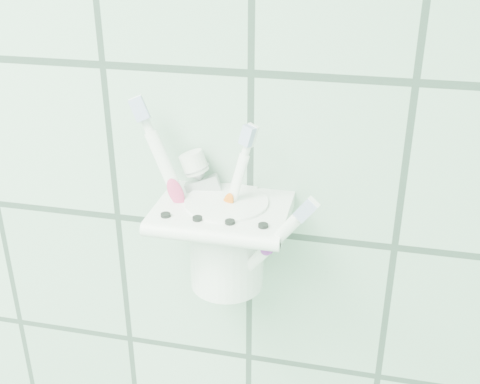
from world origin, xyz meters
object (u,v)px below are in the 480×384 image
object	(u,v)px
toothbrush_pink	(214,194)
toothbrush_orange	(235,207)
holder_bracket	(223,213)
cup	(227,240)
toothpaste_tube	(233,203)
toothbrush_blue	(208,202)

from	to	relation	value
toothbrush_pink	toothbrush_orange	bearing A→B (deg)	1.41
holder_bracket	toothbrush_pink	distance (m)	0.03
holder_bracket	cup	world-z (taller)	same
toothbrush_pink	toothbrush_orange	distance (m)	0.03
cup	toothbrush_orange	xyz separation A→B (m)	(0.01, -0.01, 0.05)
holder_bracket	toothpaste_tube	xyz separation A→B (m)	(0.01, 0.03, -0.00)
holder_bracket	cup	bearing A→B (deg)	59.99
cup	toothbrush_orange	distance (m)	0.05
cup	toothbrush_blue	world-z (taller)	toothbrush_blue
holder_bracket	toothpaste_tube	bearing A→B (deg)	78.72
toothbrush_pink	toothbrush_blue	distance (m)	0.02
cup	toothpaste_tube	distance (m)	0.04
toothbrush_orange	toothpaste_tube	bearing A→B (deg)	122.15
holder_bracket	toothbrush_pink	size ratio (longest dim) A/B	0.65
cup	toothpaste_tube	xyz separation A→B (m)	(0.00, 0.02, 0.04)
holder_bracket	toothbrush_orange	world-z (taller)	toothbrush_orange
toothbrush_blue	toothbrush_orange	bearing A→B (deg)	18.50
holder_bracket	toothbrush_pink	xyz separation A→B (m)	(-0.01, -0.01, 0.03)
cup	toothpaste_tube	bearing A→B (deg)	83.24
toothbrush_blue	toothpaste_tube	xyz separation A→B (m)	(0.02, 0.03, -0.01)
toothpaste_tube	holder_bracket	bearing A→B (deg)	-112.24
toothbrush_blue	toothbrush_orange	distance (m)	0.03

